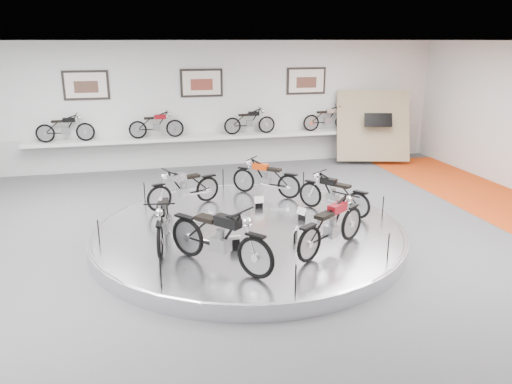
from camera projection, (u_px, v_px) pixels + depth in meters
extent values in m
plane|color=#4C4C4E|center=(252.00, 246.00, 10.13)|extent=(16.00, 16.00, 0.00)
plane|color=white|center=(251.00, 41.00, 8.96)|extent=(16.00, 16.00, 0.00)
plane|color=silver|center=(202.00, 105.00, 16.05)|extent=(16.00, 0.00, 16.00)
cube|color=#BCBCBA|center=(204.00, 149.00, 16.45)|extent=(15.68, 0.04, 1.10)
cylinder|color=silver|center=(248.00, 234.00, 10.36)|extent=(6.40, 6.40, 0.30)
torus|color=#B2B2BA|center=(248.00, 228.00, 10.33)|extent=(6.40, 6.40, 0.10)
cube|color=silver|center=(204.00, 137.00, 16.06)|extent=(11.00, 0.55, 0.10)
cube|color=silver|center=(86.00, 85.00, 15.02)|extent=(1.35, 0.06, 0.88)
cube|color=silver|center=(202.00, 83.00, 15.81)|extent=(1.35, 0.06, 0.88)
cube|color=silver|center=(306.00, 81.00, 16.59)|extent=(1.35, 0.06, 0.88)
cube|color=gray|center=(373.00, 126.00, 16.69)|extent=(2.56, 1.52, 2.30)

